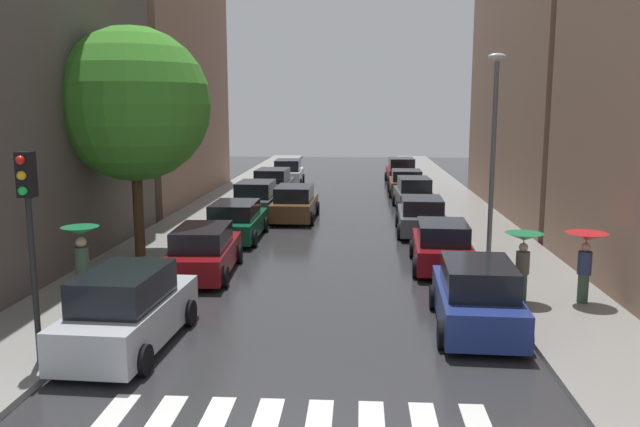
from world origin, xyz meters
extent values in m
cube|color=#2C2C2F|center=(0.00, 24.00, -0.02)|extent=(28.00, 72.00, 0.04)
cube|color=gray|center=(-6.50, 24.00, 0.07)|extent=(3.00, 72.00, 0.15)
cube|color=gray|center=(6.50, 24.00, 0.07)|extent=(3.00, 72.00, 0.15)
cube|color=silver|center=(-3.15, 1.56, 0.01)|extent=(0.45, 2.20, 0.01)
cube|color=silver|center=(-2.25, 1.56, 0.01)|extent=(0.45, 2.20, 0.01)
cube|color=silver|center=(-1.35, 1.56, 0.01)|extent=(0.45, 2.20, 0.01)
cube|color=#8C6B56|center=(-11.00, 28.34, 6.46)|extent=(6.00, 15.59, 12.91)
cube|color=#8C6B56|center=(11.00, 24.64, 9.13)|extent=(6.00, 16.50, 18.26)
cube|color=#B2B7BF|center=(-3.99, 5.09, 0.63)|extent=(1.97, 4.59, 0.90)
cube|color=black|center=(-4.00, 4.86, 1.44)|extent=(1.66, 2.55, 0.74)
cylinder|color=black|center=(-4.80, 6.62, 0.32)|extent=(0.25, 0.65, 0.64)
cylinder|color=black|center=(-3.04, 6.53, 0.32)|extent=(0.25, 0.65, 0.64)
cylinder|color=black|center=(-4.94, 3.64, 0.32)|extent=(0.25, 0.65, 0.64)
cylinder|color=black|center=(-3.18, 3.56, 0.32)|extent=(0.25, 0.65, 0.64)
cube|color=maroon|center=(-3.85, 11.43, 0.56)|extent=(1.98, 4.69, 0.77)
cube|color=black|center=(-3.84, 11.20, 1.27)|extent=(1.67, 2.61, 0.63)
cylinder|color=black|center=(-4.80, 12.91, 0.32)|extent=(0.25, 0.65, 0.64)
cylinder|color=black|center=(-3.03, 12.99, 0.32)|extent=(0.25, 0.65, 0.64)
cylinder|color=black|center=(-4.66, 9.87, 0.32)|extent=(0.25, 0.65, 0.64)
cylinder|color=black|center=(-2.89, 9.95, 0.32)|extent=(0.25, 0.65, 0.64)
cube|color=#0C4C2D|center=(-3.89, 17.04, 0.55)|extent=(1.94, 4.63, 0.74)
cube|color=black|center=(-3.89, 16.81, 1.22)|extent=(1.70, 2.55, 0.61)
cylinder|color=black|center=(-4.86, 18.57, 0.32)|extent=(0.22, 0.64, 0.64)
cylinder|color=black|center=(-2.93, 18.57, 0.32)|extent=(0.22, 0.64, 0.64)
cylinder|color=black|center=(-4.85, 15.52, 0.32)|extent=(0.22, 0.64, 0.64)
cylinder|color=black|center=(-2.93, 15.52, 0.32)|extent=(0.22, 0.64, 0.64)
cube|color=#474C51|center=(-3.89, 22.29, 0.61)|extent=(1.93, 4.52, 0.87)
cube|color=black|center=(-3.89, 22.06, 1.40)|extent=(1.68, 2.49, 0.71)
cylinder|color=black|center=(-4.80, 23.78, 0.32)|extent=(0.23, 0.64, 0.64)
cylinder|color=black|center=(-2.94, 23.75, 0.32)|extent=(0.23, 0.64, 0.64)
cylinder|color=black|center=(-4.84, 20.82, 0.32)|extent=(0.23, 0.64, 0.64)
cylinder|color=black|center=(-2.98, 20.79, 0.32)|extent=(0.23, 0.64, 0.64)
cube|color=#474C51|center=(-3.89, 28.38, 0.62)|extent=(2.10, 4.63, 0.88)
cube|color=black|center=(-3.90, 28.15, 1.42)|extent=(1.80, 2.57, 0.72)
cylinder|color=black|center=(-4.81, 29.92, 0.32)|extent=(0.24, 0.65, 0.64)
cylinder|color=black|center=(-2.87, 29.85, 0.32)|extent=(0.24, 0.65, 0.64)
cylinder|color=black|center=(-4.91, 26.90, 0.32)|extent=(0.24, 0.65, 0.64)
cylinder|color=black|center=(-2.97, 26.84, 0.32)|extent=(0.24, 0.65, 0.64)
cube|color=silver|center=(-3.74, 34.83, 0.62)|extent=(1.96, 4.57, 0.88)
cube|color=black|center=(-3.74, 34.61, 1.42)|extent=(1.68, 2.53, 0.72)
cylinder|color=black|center=(-4.70, 36.29, 0.32)|extent=(0.24, 0.65, 0.64)
cylinder|color=black|center=(-2.87, 36.35, 0.32)|extent=(0.24, 0.65, 0.64)
cylinder|color=black|center=(-4.61, 33.32, 0.32)|extent=(0.24, 0.65, 0.64)
cylinder|color=black|center=(-2.79, 33.37, 0.32)|extent=(0.24, 0.65, 0.64)
cube|color=navy|center=(3.95, 6.79, 0.59)|extent=(2.00, 4.40, 0.83)
cube|color=black|center=(3.94, 6.58, 1.35)|extent=(1.70, 2.45, 0.68)
cylinder|color=black|center=(3.11, 8.26, 0.32)|extent=(0.25, 0.65, 0.64)
cylinder|color=black|center=(4.91, 8.18, 0.32)|extent=(0.25, 0.65, 0.64)
cylinder|color=black|center=(2.98, 5.41, 0.32)|extent=(0.25, 0.65, 0.64)
cylinder|color=black|center=(4.79, 5.33, 0.32)|extent=(0.25, 0.65, 0.64)
cube|color=maroon|center=(3.86, 12.74, 0.56)|extent=(1.96, 4.23, 0.77)
cube|color=black|center=(3.85, 12.53, 1.26)|extent=(1.67, 2.35, 0.63)
cylinder|color=black|center=(3.02, 14.14, 0.32)|extent=(0.25, 0.65, 0.64)
cylinder|color=black|center=(4.81, 14.07, 0.32)|extent=(0.25, 0.65, 0.64)
cylinder|color=black|center=(2.90, 11.41, 0.32)|extent=(0.25, 0.65, 0.64)
cylinder|color=black|center=(4.69, 11.33, 0.32)|extent=(0.25, 0.65, 0.64)
cube|color=#474C51|center=(3.74, 18.68, 0.55)|extent=(2.01, 4.37, 0.75)
cube|color=black|center=(3.73, 18.47, 1.24)|extent=(1.73, 2.42, 0.62)
cylinder|color=black|center=(2.84, 20.13, 0.32)|extent=(0.24, 0.65, 0.64)
cylinder|color=black|center=(4.72, 20.08, 0.32)|extent=(0.24, 0.65, 0.64)
cylinder|color=black|center=(2.75, 17.29, 0.32)|extent=(0.24, 0.65, 0.64)
cylinder|color=black|center=(4.64, 17.23, 0.32)|extent=(0.24, 0.65, 0.64)
cube|color=#474C51|center=(3.91, 24.92, 0.60)|extent=(1.87, 4.30, 0.85)
cube|color=black|center=(3.91, 24.70, 1.37)|extent=(1.61, 2.38, 0.69)
cylinder|color=black|center=(2.99, 26.29, 0.32)|extent=(0.24, 0.65, 0.64)
cylinder|color=black|center=(4.74, 26.34, 0.32)|extent=(0.24, 0.65, 0.64)
cylinder|color=black|center=(3.07, 23.49, 0.32)|extent=(0.24, 0.65, 0.64)
cylinder|color=black|center=(4.82, 23.54, 0.32)|extent=(0.24, 0.65, 0.64)
cube|color=brown|center=(3.93, 30.64, 0.55)|extent=(1.99, 4.08, 0.75)
cube|color=black|center=(3.93, 30.44, 1.23)|extent=(1.74, 2.25, 0.61)
cylinder|color=black|center=(2.98, 31.99, 0.32)|extent=(0.23, 0.64, 0.64)
cylinder|color=black|center=(4.92, 31.97, 0.32)|extent=(0.23, 0.64, 0.64)
cylinder|color=black|center=(2.94, 29.31, 0.32)|extent=(0.23, 0.64, 0.64)
cylinder|color=black|center=(4.89, 29.29, 0.32)|extent=(0.23, 0.64, 0.64)
cube|color=maroon|center=(4.00, 36.76, 0.62)|extent=(1.97, 4.34, 0.88)
cube|color=black|center=(4.00, 36.54, 1.41)|extent=(1.70, 2.40, 0.72)
cylinder|color=black|center=(3.03, 38.16, 0.32)|extent=(0.23, 0.64, 0.64)
cylinder|color=black|center=(4.91, 38.20, 0.32)|extent=(0.23, 0.64, 0.64)
cylinder|color=black|center=(3.08, 35.32, 0.32)|extent=(0.23, 0.64, 0.64)
cylinder|color=black|center=(4.97, 35.35, 0.32)|extent=(0.23, 0.64, 0.64)
cube|color=brown|center=(-1.96, 21.70, 0.57)|extent=(1.94, 4.60, 0.80)
cube|color=black|center=(-1.96, 21.47, 1.30)|extent=(1.68, 2.54, 0.65)
cylinder|color=black|center=(-2.86, 23.22, 0.32)|extent=(0.23, 0.64, 0.64)
cylinder|color=black|center=(-1.01, 23.19, 0.32)|extent=(0.23, 0.64, 0.64)
cylinder|color=black|center=(-2.91, 20.21, 0.32)|extent=(0.23, 0.64, 0.64)
cylinder|color=black|center=(-1.06, 20.17, 0.32)|extent=(0.23, 0.64, 0.64)
cylinder|color=#38513D|center=(5.47, 8.60, 0.53)|extent=(0.28, 0.28, 0.76)
cylinder|color=brown|center=(5.47, 8.60, 1.21)|extent=(0.36, 0.36, 0.60)
sphere|color=tan|center=(5.47, 8.60, 1.63)|extent=(0.24, 0.24, 0.24)
cone|color=#19723F|center=(5.47, 8.60, 1.92)|extent=(1.01, 1.01, 0.20)
cylinder|color=#333338|center=(5.47, 8.60, 1.56)|extent=(0.02, 0.02, 0.70)
cylinder|color=navy|center=(-6.05, 7.41, 0.59)|extent=(0.28, 0.28, 0.89)
cylinder|color=#38513D|center=(-6.05, 7.41, 1.39)|extent=(0.36, 0.36, 0.70)
sphere|color=tan|center=(-6.05, 7.41, 1.88)|extent=(0.28, 0.28, 0.28)
cone|color=#19723F|center=(-6.05, 7.41, 2.18)|extent=(0.96, 0.96, 0.20)
cylinder|color=#333338|center=(-6.05, 7.41, 1.78)|extent=(0.02, 0.02, 0.79)
cylinder|color=#38513D|center=(7.07, 8.58, 0.54)|extent=(0.28, 0.28, 0.78)
cylinder|color=navy|center=(7.07, 8.58, 1.23)|extent=(0.36, 0.36, 0.61)
sphere|color=tan|center=(7.07, 8.58, 1.66)|extent=(0.24, 0.24, 0.24)
cone|color=red|center=(7.07, 8.58, 1.95)|extent=(1.10, 1.10, 0.20)
cylinder|color=#333338|center=(7.07, 8.58, 1.59)|extent=(0.02, 0.02, 0.71)
cylinder|color=#513823|center=(-6.55, 13.20, 1.67)|extent=(0.36, 0.36, 3.03)
sphere|color=#3C8928|center=(-6.55, 13.20, 5.39)|extent=(5.20, 5.20, 5.20)
cylinder|color=black|center=(-5.45, 3.83, 1.85)|extent=(0.12, 0.12, 3.40)
cube|color=black|center=(-5.45, 3.83, 4.00)|extent=(0.30, 0.30, 0.90)
sphere|color=red|center=(-5.45, 3.65, 4.30)|extent=(0.18, 0.18, 0.18)
sphere|color=#F2A519|center=(-5.45, 3.65, 4.00)|extent=(0.18, 0.18, 0.18)
sphere|color=green|center=(-5.45, 3.65, 3.70)|extent=(0.18, 0.18, 0.18)
cylinder|color=#595B60|center=(5.55, 13.46, 3.46)|extent=(0.16, 0.16, 6.62)
ellipsoid|color=beige|center=(5.55, 13.46, 6.92)|extent=(0.60, 0.28, 0.24)
camera|label=1|loc=(1.10, -8.38, 5.33)|focal=36.11mm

